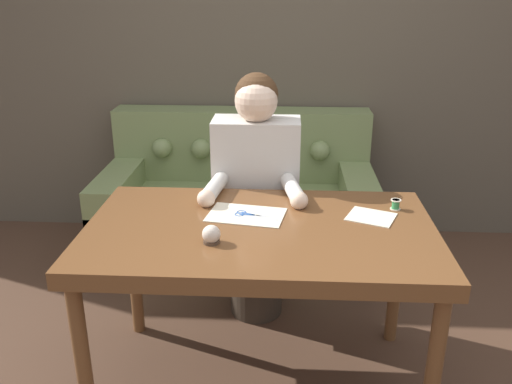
{
  "coord_description": "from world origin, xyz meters",
  "views": [
    {
      "loc": [
        -0.03,
        -1.88,
        1.7
      ],
      "look_at": [
        -0.15,
        0.24,
        0.88
      ],
      "focal_mm": 38.0,
      "sensor_mm": 36.0,
      "label": 1
    }
  ],
  "objects_px": {
    "person": "(256,199)",
    "couch": "(239,209)",
    "scissors": "(249,215)",
    "thread_spool": "(396,204)",
    "pin_cushion": "(211,235)",
    "dining_table": "(260,244)"
  },
  "relations": [
    {
      "from": "dining_table",
      "to": "person",
      "type": "distance_m",
      "value": 0.57
    },
    {
      "from": "couch",
      "to": "scissors",
      "type": "height_order",
      "value": "couch"
    },
    {
      "from": "pin_cushion",
      "to": "person",
      "type": "bearing_deg",
      "value": 79.9
    },
    {
      "from": "dining_table",
      "to": "person",
      "type": "bearing_deg",
      "value": 94.77
    },
    {
      "from": "scissors",
      "to": "person",
      "type": "bearing_deg",
      "value": 89.35
    },
    {
      "from": "person",
      "to": "thread_spool",
      "type": "relative_size",
      "value": 29.0
    },
    {
      "from": "person",
      "to": "pin_cushion",
      "type": "bearing_deg",
      "value": -100.1
    },
    {
      "from": "scissors",
      "to": "thread_spool",
      "type": "xyz_separation_m",
      "value": [
        0.63,
        0.1,
        0.02
      ]
    },
    {
      "from": "scissors",
      "to": "thread_spool",
      "type": "relative_size",
      "value": 4.34
    },
    {
      "from": "couch",
      "to": "person",
      "type": "xyz_separation_m",
      "value": [
        0.15,
        -0.69,
        0.35
      ]
    },
    {
      "from": "person",
      "to": "thread_spool",
      "type": "distance_m",
      "value": 0.73
    },
    {
      "from": "person",
      "to": "couch",
      "type": "bearing_deg",
      "value": 102.27
    },
    {
      "from": "person",
      "to": "pin_cushion",
      "type": "distance_m",
      "value": 0.75
    },
    {
      "from": "thread_spool",
      "to": "pin_cushion",
      "type": "bearing_deg",
      "value": -154.01
    },
    {
      "from": "couch",
      "to": "pin_cushion",
      "type": "xyz_separation_m",
      "value": [
        0.02,
        -1.42,
        0.49
      ]
    },
    {
      "from": "person",
      "to": "pin_cushion",
      "type": "height_order",
      "value": "person"
    },
    {
      "from": "dining_table",
      "to": "scissors",
      "type": "relative_size",
      "value": 7.28
    },
    {
      "from": "scissors",
      "to": "thread_spool",
      "type": "height_order",
      "value": "thread_spool"
    },
    {
      "from": "thread_spool",
      "to": "person",
      "type": "bearing_deg",
      "value": 150.21
    },
    {
      "from": "dining_table",
      "to": "thread_spool",
      "type": "height_order",
      "value": "thread_spool"
    },
    {
      "from": "couch",
      "to": "scissors",
      "type": "xyz_separation_m",
      "value": [
        0.15,
        -1.15,
        0.46
      ]
    },
    {
      "from": "dining_table",
      "to": "thread_spool",
      "type": "relative_size",
      "value": 31.56
    }
  ]
}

